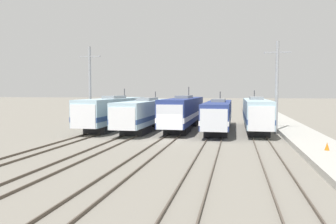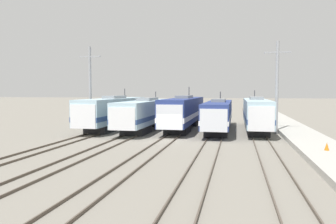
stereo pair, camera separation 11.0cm
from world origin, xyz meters
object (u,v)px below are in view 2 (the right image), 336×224
(locomotive_far_right, at_px, (256,113))
(catenary_tower_left, at_px, (90,86))
(locomotive_center_left, at_px, (147,113))
(traffic_cone, at_px, (327,146))
(catenary_tower_right, at_px, (277,86))
(locomotive_far_left, at_px, (113,112))
(locomotive_center, at_px, (184,112))
(locomotive_center_right, at_px, (218,115))

(locomotive_far_right, relative_size, catenary_tower_left, 1.72)
(locomotive_center_left, bearing_deg, traffic_cone, -37.82)
(catenary_tower_right, distance_m, traffic_cone, 13.72)
(locomotive_far_left, bearing_deg, locomotive_center, 8.94)
(locomotive_center_right, distance_m, locomotive_far_right, 4.65)
(catenary_tower_left, relative_size, traffic_cone, 17.31)
(catenary_tower_right, xyz_separation_m, traffic_cone, (2.18, -12.70, -4.70))
(traffic_cone, bearing_deg, catenary_tower_right, 99.73)
(locomotive_center_left, xyz_separation_m, catenary_tower_left, (-7.13, -1.06, 3.37))
(locomotive_center, height_order, catenary_tower_left, catenary_tower_left)
(locomotive_center, height_order, locomotive_far_right, locomotive_center)
(locomotive_center_right, relative_size, locomotive_far_right, 1.01)
(catenary_tower_right, height_order, traffic_cone, catenary_tower_right)
(locomotive_far_right, height_order, catenary_tower_left, catenary_tower_left)
(locomotive_center_left, distance_m, locomotive_center_right, 8.98)
(catenary_tower_left, bearing_deg, locomotive_center, 12.32)
(locomotive_far_left, height_order, locomotive_far_right, locomotive_far_left)
(locomotive_center, bearing_deg, catenary_tower_right, -12.93)
(locomotive_far_right, bearing_deg, locomotive_center_left, -174.70)
(catenary_tower_left, xyz_separation_m, catenary_tower_right, (22.69, 0.00, 0.00))
(catenary_tower_right, bearing_deg, locomotive_center_right, 170.34)
(locomotive_center_right, relative_size, catenary_tower_left, 1.73)
(locomotive_far_right, distance_m, catenary_tower_left, 21.00)
(locomotive_far_right, relative_size, traffic_cone, 29.76)
(locomotive_center_right, height_order, catenary_tower_right, catenary_tower_right)
(locomotive_center, distance_m, catenary_tower_left, 12.33)
(locomotive_center_left, height_order, catenary_tower_left, catenary_tower_left)
(catenary_tower_left, xyz_separation_m, traffic_cone, (24.87, -12.70, -4.70))
(locomotive_center, height_order, traffic_cone, locomotive_center)
(traffic_cone, bearing_deg, locomotive_far_left, 148.11)
(catenary_tower_left, bearing_deg, catenary_tower_right, 0.00)
(locomotive_center, height_order, locomotive_center_right, locomotive_center)
(locomotive_center_left, bearing_deg, catenary_tower_right, -3.90)
(locomotive_far_right, xyz_separation_m, catenary_tower_left, (-20.61, -2.31, 3.30))
(locomotive_far_left, height_order, traffic_cone, locomotive_far_left)
(catenary_tower_right, relative_size, traffic_cone, 17.31)
(locomotive_center_left, height_order, locomotive_center_right, locomotive_center_left)
(locomotive_far_left, distance_m, traffic_cone, 26.21)
(locomotive_center_right, distance_m, catenary_tower_left, 16.52)
(locomotive_far_left, height_order, catenary_tower_left, catenary_tower_left)
(locomotive_center_right, bearing_deg, catenary_tower_right, -9.66)
(locomotive_center_right, relative_size, traffic_cone, 29.98)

